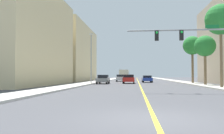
{
  "coord_description": "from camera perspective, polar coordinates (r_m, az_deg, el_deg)",
  "views": [
    {
      "loc": [
        -0.61,
        -7.68,
        1.41
      ],
      "look_at": [
        -3.65,
        22.87,
        2.46
      ],
      "focal_mm": 37.66,
      "sensor_mm": 36.0,
      "label": 1
    }
  ],
  "objects": [
    {
      "name": "car_blue",
      "position": [
        44.61,
        8.5,
        -2.84
      ],
      "size": [
        1.9,
        3.96,
        1.32
      ],
      "rotation": [
        0.0,
        0.0,
        0.03
      ],
      "color": "#1E389E",
      "rests_on": "ground"
    },
    {
      "name": "lane_marking_center",
      "position": [
        49.7,
        6.4,
        -3.56
      ],
      "size": [
        0.16,
        144.0,
        0.01
      ],
      "primitive_type": "cube",
      "color": "yellow",
      "rests_on": "ground"
    },
    {
      "name": "delivery_truck",
      "position": [
        66.12,
        3.0,
        -1.83
      ],
      "size": [
        2.54,
        7.41,
        2.86
      ],
      "rotation": [
        0.0,
        0.0,
        -0.02
      ],
      "color": "#194799",
      "rests_on": "ground"
    },
    {
      "name": "car_red",
      "position": [
        39.2,
        4.09,
        -2.89
      ],
      "size": [
        1.93,
        4.04,
        1.49
      ],
      "rotation": [
        0.0,
        0.0,
        0.01
      ],
      "color": "red",
      "rests_on": "ground"
    },
    {
      "name": "palm_mid",
      "position": [
        33.73,
        21.62,
        4.63
      ],
      "size": [
        2.78,
        2.78,
        6.51
      ],
      "color": "brown",
      "rests_on": "sidewalk_right"
    },
    {
      "name": "palm_far",
      "position": [
        40.3,
        18.92,
        4.85
      ],
      "size": [
        3.0,
        3.0,
        7.55
      ],
      "color": "brown",
      "rests_on": "sidewalk_right"
    },
    {
      "name": "street_lamp",
      "position": [
        37.2,
        -5.1,
        2.81
      ],
      "size": [
        0.56,
        0.28,
        7.84
      ],
      "color": "gray",
      "rests_on": "sidewalk_left"
    },
    {
      "name": "sidewalk_right",
      "position": [
        50.5,
        15.96,
        -3.39
      ],
      "size": [
        2.65,
        168.0,
        0.15
      ],
      "primitive_type": "cube",
      "color": "#B2ADA3",
      "rests_on": "ground"
    },
    {
      "name": "ground",
      "position": [
        49.7,
        6.4,
        -3.57
      ],
      "size": [
        192.0,
        192.0,
        0.0
      ],
      "primitive_type": "plane",
      "color": "#47474C"
    },
    {
      "name": "palm_near",
      "position": [
        27.62,
        24.88,
        10.3
      ],
      "size": [
        3.21,
        3.21,
        8.71
      ],
      "color": "brown",
      "rests_on": "sidewalk_right"
    },
    {
      "name": "building_left_far",
      "position": [
        59.24,
        -13.2,
        3.1
      ],
      "size": [
        15.65,
        24.16,
        13.15
      ],
      "primitive_type": "cube",
      "color": "beige",
      "rests_on": "ground"
    },
    {
      "name": "car_silver",
      "position": [
        51.34,
        2.04,
        -2.65
      ],
      "size": [
        1.96,
        4.49,
        1.51
      ],
      "rotation": [
        0.0,
        0.0,
        0.04
      ],
      "color": "#BCBCC1",
      "rests_on": "ground"
    },
    {
      "name": "car_gray",
      "position": [
        37.54,
        -2.18,
        -2.98
      ],
      "size": [
        1.77,
        3.97,
        1.43
      ],
      "rotation": [
        0.0,
        0.0,
        3.14
      ],
      "color": "slate",
      "rests_on": "ground"
    },
    {
      "name": "traffic_signal_mast",
      "position": [
        20.81,
        20.42,
        5.75
      ],
      "size": [
        8.84,
        0.36,
        5.5
      ],
      "color": "gray",
      "rests_on": "sidewalk_right"
    },
    {
      "name": "sidewalk_left",
      "position": [
        50.3,
        -3.2,
        -3.47
      ],
      "size": [
        2.65,
        168.0,
        0.15
      ],
      "primitive_type": "cube",
      "color": "beige",
      "rests_on": "ground"
    },
    {
      "name": "building_left_near",
      "position": [
        36.65,
        -24.22,
        6.46
      ],
      "size": [
        13.65,
        20.54,
        13.32
      ],
      "primitive_type": "cube",
      "color": "beige",
      "rests_on": "ground"
    }
  ]
}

